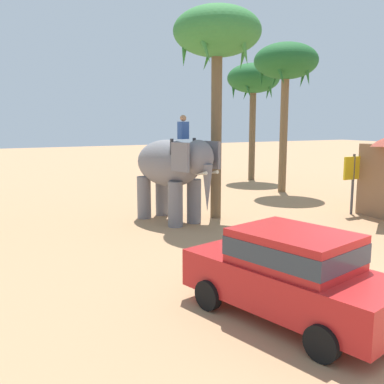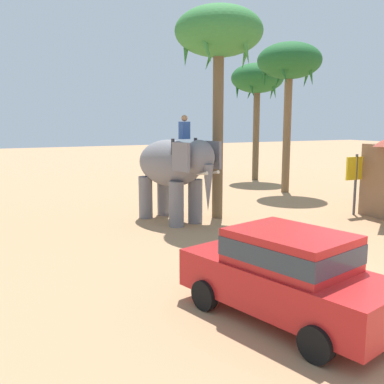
% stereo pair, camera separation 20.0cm
% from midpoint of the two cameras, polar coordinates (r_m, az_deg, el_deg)
% --- Properties ---
extents(car_sedan_foreground, '(2.65, 4.39, 1.70)m').
position_cam_midpoint_polar(car_sedan_foreground, '(8.47, 12.75, -10.02)').
color(car_sedan_foreground, red).
rests_on(car_sedan_foreground, ground).
extents(elephant_with_mahout, '(2.41, 4.02, 3.88)m').
position_cam_midpoint_polar(elephant_with_mahout, '(16.11, -2.01, 3.12)').
color(elephant_with_mahout, slate).
rests_on(elephant_with_mahout, ground).
extents(palm_tree_behind_elephant, '(3.20, 3.20, 7.16)m').
position_cam_midpoint_polar(palm_tree_behind_elephant, '(28.10, 8.61, 13.95)').
color(palm_tree_behind_elephant, brown).
rests_on(palm_tree_behind_elephant, ground).
extents(palm_tree_left_of_road, '(3.20, 3.20, 7.77)m').
position_cam_midpoint_polar(palm_tree_left_of_road, '(16.97, 3.82, 19.25)').
color(palm_tree_left_of_road, brown).
rests_on(palm_tree_left_of_road, ground).
extents(palm_tree_far_back, '(3.20, 3.20, 7.55)m').
position_cam_midpoint_polar(palm_tree_far_back, '(23.52, 12.65, 15.70)').
color(palm_tree_far_back, brown).
rests_on(palm_tree_far_back, ground).
extents(signboard_yellow, '(1.00, 0.10, 2.40)m').
position_cam_midpoint_polar(signboard_yellow, '(18.50, 20.66, 2.38)').
color(signboard_yellow, '#4C4C51').
rests_on(signboard_yellow, ground).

